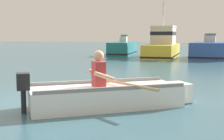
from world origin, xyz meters
TOP-DOWN VIEW (x-y plane):
  - ground_plane at (0.00, 0.00)m, footprint 120.00×120.00m
  - rowboat_with_person at (1.22, -0.28)m, footprint 3.26×2.83m
  - moored_boat_teal at (-3.92, 16.57)m, footprint 2.08×4.68m
  - moored_boat_yellow at (-0.57, 15.24)m, footprint 2.18×5.87m
  - moored_boat_blue at (2.53, 14.89)m, footprint 2.22×4.52m

SIDE VIEW (x-z plane):
  - ground_plane at x=0.00m, z-range 0.00..0.00m
  - rowboat_with_person at x=1.22m, z-range -0.34..0.85m
  - moored_boat_teal at x=-3.92m, z-range -0.31..1.25m
  - moored_boat_blue at x=2.53m, z-range -0.31..1.32m
  - moored_boat_yellow at x=-0.57m, z-range -1.10..2.69m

